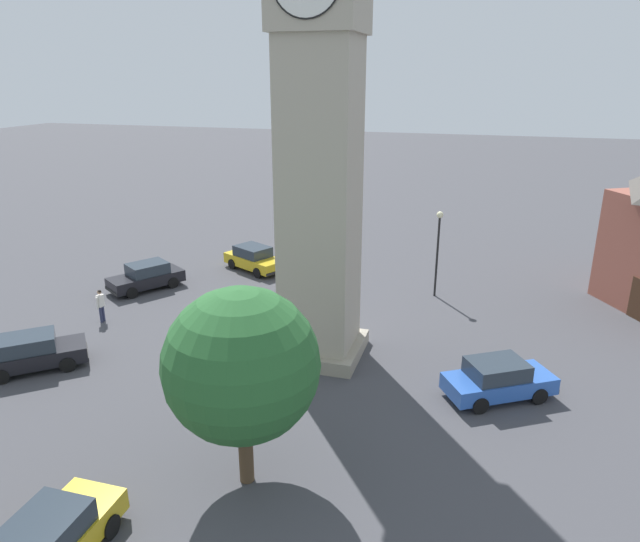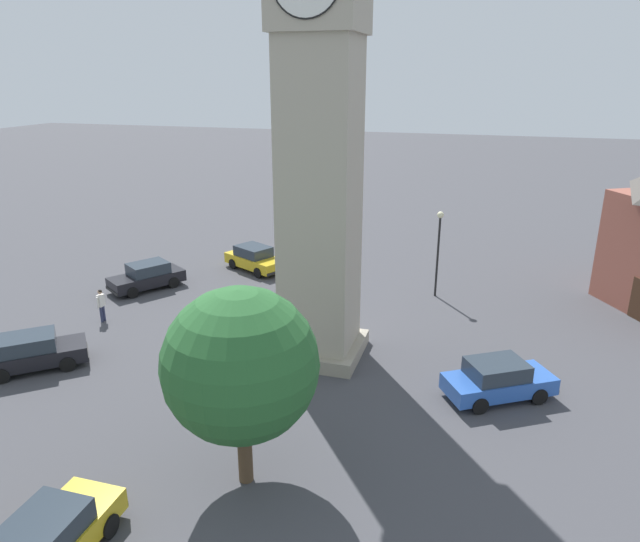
# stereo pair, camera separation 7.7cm
# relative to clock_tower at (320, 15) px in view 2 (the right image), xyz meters

# --- Properties ---
(ground_plane) EXTENTS (200.00, 200.00, 0.00)m
(ground_plane) POSITION_rel_clock_tower_xyz_m (-0.00, -0.00, -13.71)
(ground_plane) COLOR #424247
(clock_tower) EXTENTS (4.38, 4.38, 23.39)m
(clock_tower) POSITION_rel_clock_tower_xyz_m (0.00, 0.00, 0.00)
(clock_tower) COLOR gray
(clock_tower) RESTS_ON ground
(car_blue_kerb) EXTENTS (4.44, 3.40, 1.53)m
(car_blue_kerb) POSITION_rel_clock_tower_xyz_m (-7.17, 9.74, -12.95)
(car_blue_kerb) COLOR gold
(car_blue_kerb) RESTS_ON ground
(car_silver_kerb) EXTENTS (1.85, 4.15, 1.53)m
(car_silver_kerb) POSITION_rel_clock_tower_xyz_m (-3.17, -12.96, -12.95)
(car_silver_kerb) COLOR gold
(car_silver_kerb) RESTS_ON ground
(car_red_corner) EXTENTS (3.65, 4.38, 1.53)m
(car_red_corner) POSITION_rel_clock_tower_xyz_m (-11.77, 4.90, -12.95)
(car_red_corner) COLOR black
(car_red_corner) RESTS_ON ground
(car_white_side) EXTENTS (4.40, 3.59, 1.53)m
(car_white_side) POSITION_rel_clock_tower_xyz_m (7.49, -1.52, -12.95)
(car_white_side) COLOR #2D5BB7
(car_white_side) RESTS_ON ground
(car_black_far) EXTENTS (4.23, 3.96, 1.53)m
(car_black_far) POSITION_rel_clock_tower_xyz_m (-11.07, -4.69, -12.95)
(car_black_far) COLOR black
(car_black_far) RESTS_ON ground
(pedestrian) EXTENTS (0.24, 0.56, 1.69)m
(pedestrian) POSITION_rel_clock_tower_xyz_m (-11.37, 0.26, -12.70)
(pedestrian) COLOR #2D3351
(pedestrian) RESTS_ON ground
(tree) EXTENTS (4.51, 4.51, 6.19)m
(tree) POSITION_rel_clock_tower_xyz_m (0.21, -8.57, -9.79)
(tree) COLOR brown
(tree) RESTS_ON ground
(lamp_post) EXTENTS (0.36, 0.36, 4.79)m
(lamp_post) POSITION_rel_clock_tower_xyz_m (4.14, 8.51, -10.48)
(lamp_post) COLOR black
(lamp_post) RESTS_ON ground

